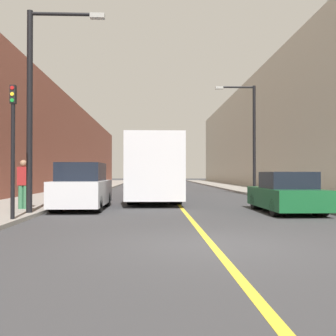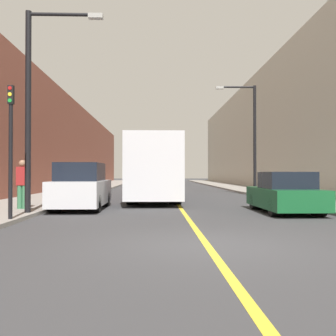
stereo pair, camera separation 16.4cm
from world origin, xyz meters
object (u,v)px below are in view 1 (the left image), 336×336
object	(u,v)px
parked_suv_left	(82,188)
street_lamp_right	(251,132)
bus	(154,168)
street_lamp_left	(37,96)
traffic_light	(13,146)
pedestrian	(23,183)
car_right_near	(286,194)

from	to	relation	value
parked_suv_left	street_lamp_right	size ratio (longest dim) A/B	0.65
bus	parked_suv_left	xyz separation A→B (m)	(-2.93, -6.30, -0.87)
parked_suv_left	street_lamp_left	size ratio (longest dim) A/B	0.66
traffic_light	pedestrian	bearing A→B (deg)	103.08
street_lamp_left	pedestrian	xyz separation A→B (m)	(-0.92, 1.44, -3.03)
street_lamp_left	street_lamp_right	size ratio (longest dim) A/B	0.98
bus	pedestrian	world-z (taller)	bus
bus	traffic_light	distance (m)	11.49
bus	traffic_light	size ratio (longest dim) A/B	3.14
parked_suv_left	pedestrian	world-z (taller)	pedestrian
bus	parked_suv_left	distance (m)	7.00
parked_suv_left	street_lamp_right	distance (m)	13.52
street_lamp_right	pedestrian	distance (m)	15.62
car_right_near	street_lamp_left	world-z (taller)	street_lamp_left
parked_suv_left	traffic_light	xyz separation A→B (m)	(-1.25, -4.39, 1.41)
parked_suv_left	bus	bearing A→B (deg)	65.05
parked_suv_left	street_lamp_left	distance (m)	4.25
parked_suv_left	car_right_near	xyz separation A→B (m)	(7.84, -1.58, -0.19)
bus	street_lamp_right	world-z (taller)	street_lamp_right
street_lamp_left	street_lamp_right	world-z (taller)	street_lamp_right
street_lamp_left	pedestrian	world-z (taller)	street_lamp_left
traffic_light	pedestrian	world-z (taller)	traffic_light
parked_suv_left	pedestrian	xyz separation A→B (m)	(-2.02, -1.07, 0.21)
car_right_near	traffic_light	bearing A→B (deg)	-162.81
parked_suv_left	traffic_light	bearing A→B (deg)	-105.92
car_right_near	traffic_light	distance (m)	9.64
parked_suv_left	car_right_near	world-z (taller)	parked_suv_left
street_lamp_right	parked_suv_left	bearing A→B (deg)	-134.78
traffic_light	street_lamp_left	bearing A→B (deg)	85.44
car_right_near	traffic_light	world-z (taller)	traffic_light
pedestrian	parked_suv_left	bearing A→B (deg)	27.94
parked_suv_left	car_right_near	bearing A→B (deg)	-11.38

